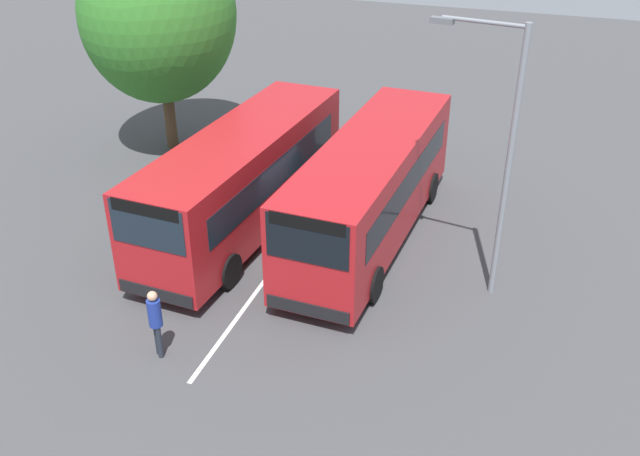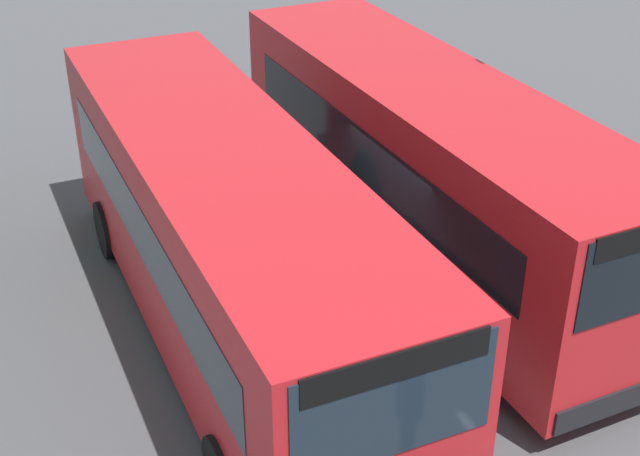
{
  "view_description": "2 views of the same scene",
  "coord_description": "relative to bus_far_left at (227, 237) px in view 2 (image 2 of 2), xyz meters",
  "views": [
    {
      "loc": [
        17.5,
        6.96,
        10.88
      ],
      "look_at": [
        1.25,
        1.21,
        1.2
      ],
      "focal_mm": 39.53,
      "sensor_mm": 36.0,
      "label": 1
    },
    {
      "loc": [
        10.03,
        -5.47,
        7.96
      ],
      "look_at": [
        -0.54,
        0.01,
        1.18
      ],
      "focal_mm": 49.24,
      "sensor_mm": 36.0,
      "label": 2
    }
  ],
  "objects": [
    {
      "name": "ground_plane",
      "position": [
        0.02,
        1.73,
        -1.75
      ],
      "size": [
        68.9,
        68.9,
        0.0
      ],
      "primitive_type": "plane",
      "color": "#424244"
    },
    {
      "name": "bus_far_left",
      "position": [
        0.0,
        0.0,
        0.0
      ],
      "size": [
        9.94,
        2.97,
        3.18
      ],
      "rotation": [
        0.0,
        0.0,
        -0.06
      ],
      "color": "#AD191E",
      "rests_on": "ground"
    },
    {
      "name": "bus_center_left",
      "position": [
        -0.66,
        3.83,
        0.0
      ],
      "size": [
        9.91,
        2.85,
        3.18
      ],
      "rotation": [
        0.0,
        0.0,
        -0.04
      ],
      "color": "#AD191E",
      "rests_on": "ground"
    },
    {
      "name": "lane_stripe_outer_left",
      "position": [
        0.02,
        1.73,
        -1.75
      ],
      "size": [
        14.03,
        0.31,
        0.01
      ],
      "primitive_type": "cube",
      "rotation": [
        0.0,
        0.0,
        0.01
      ],
      "color": "silver",
      "rests_on": "ground"
    }
  ]
}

